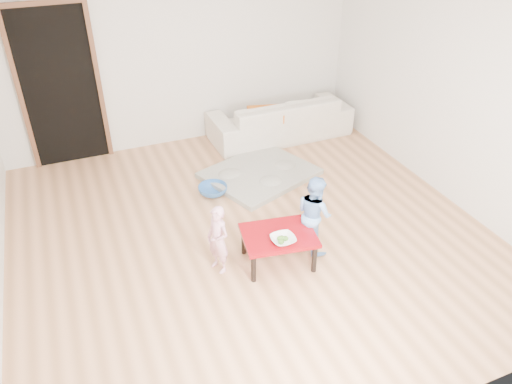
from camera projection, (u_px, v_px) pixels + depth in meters
floor at (249, 232)px, 5.51m from camera, size 5.00×5.00×0.01m
back_wall at (180, 52)px, 6.75m from camera, size 5.00×0.02×2.60m
right_wall at (454, 89)px, 5.61m from camera, size 0.02×5.00×2.60m
doorway at (60, 89)px, 6.37m from camera, size 1.02×0.08×2.11m
sofa at (280, 118)px, 7.36m from camera, size 2.08×0.84×0.60m
cushion at (265, 115)px, 7.06m from camera, size 0.56×0.52×0.13m
red_table at (278, 248)px, 5.00m from camera, size 0.79×0.64×0.36m
bowl at (283, 240)px, 4.78m from camera, size 0.24×0.24×0.06m
broccoli at (283, 240)px, 4.78m from camera, size 0.12×0.12×0.06m
child_pink at (218, 240)px, 4.81m from camera, size 0.27×0.31×0.73m
child_blue at (314, 214)px, 5.07m from camera, size 0.38×0.46×0.85m
basin at (213, 190)px, 6.14m from camera, size 0.36×0.36×0.11m
blanket at (260, 173)px, 6.52m from camera, size 1.60×1.47×0.07m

